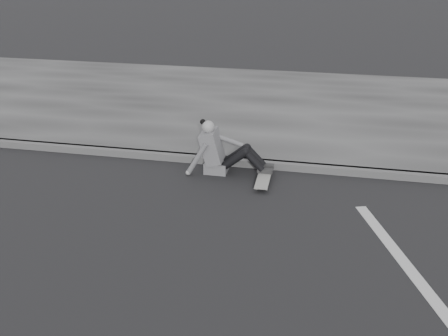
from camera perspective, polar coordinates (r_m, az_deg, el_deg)
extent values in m
plane|color=black|center=(6.26, -7.31, -9.07)|extent=(80.00, 80.00, 0.00)
cube|color=#4A4A4A|center=(8.40, -1.97, 0.99)|extent=(24.00, 0.16, 0.12)
cube|color=#393939|center=(11.17, 1.51, 7.23)|extent=(24.00, 6.00, 0.12)
cylinder|color=gray|center=(7.55, 3.74, -2.28)|extent=(0.03, 0.05, 0.05)
cylinder|color=gray|center=(7.53, 4.87, -2.38)|extent=(0.03, 0.05, 0.05)
cylinder|color=gray|center=(8.01, 4.24, -0.60)|extent=(0.03, 0.05, 0.05)
cylinder|color=gray|center=(8.00, 5.31, -0.68)|extent=(0.03, 0.05, 0.05)
cube|color=#28282A|center=(7.53, 4.31, -2.14)|extent=(0.16, 0.04, 0.03)
cube|color=#28282A|center=(7.99, 4.78, -0.46)|extent=(0.16, 0.04, 0.03)
cube|color=slate|center=(7.75, 4.56, -1.11)|extent=(0.20, 0.78, 0.02)
cube|color=#59595C|center=(8.08, -0.86, 0.21)|extent=(0.36, 0.34, 0.18)
cube|color=#59595C|center=(7.95, -1.37, 2.47)|extent=(0.37, 0.40, 0.57)
cube|color=#59595C|center=(7.94, -2.29, 3.34)|extent=(0.14, 0.30, 0.20)
cylinder|color=gray|center=(7.88, -1.74, 4.11)|extent=(0.09, 0.09, 0.08)
sphere|color=gray|center=(7.85, -1.82, 4.72)|extent=(0.20, 0.20, 0.20)
sphere|color=black|center=(7.86, -2.44, 5.29)|extent=(0.09, 0.09, 0.09)
cylinder|color=black|center=(7.86, 1.25, 1.04)|extent=(0.43, 0.13, 0.39)
cylinder|color=black|center=(8.02, 1.47, 1.55)|extent=(0.43, 0.13, 0.39)
cylinder|color=black|center=(7.82, 3.41, 0.83)|extent=(0.35, 0.11, 0.36)
cylinder|color=black|center=(7.99, 3.59, 1.35)|extent=(0.35, 0.11, 0.36)
sphere|color=black|center=(7.78, 2.45, 1.85)|extent=(0.13, 0.13, 0.13)
sphere|color=black|center=(7.95, 2.65, 2.35)|extent=(0.13, 0.13, 0.13)
cube|color=#282828|center=(7.87, 4.71, -0.32)|extent=(0.24, 0.08, 0.07)
cube|color=#282828|center=(8.03, 4.87, 0.22)|extent=(0.24, 0.08, 0.07)
cylinder|color=#59595C|center=(7.87, -3.11, 1.05)|extent=(0.38, 0.08, 0.58)
sphere|color=gray|center=(8.00, -4.13, -0.53)|extent=(0.08, 0.08, 0.08)
cylinder|color=#59595C|center=(8.03, 0.55, 3.17)|extent=(0.48, 0.08, 0.21)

